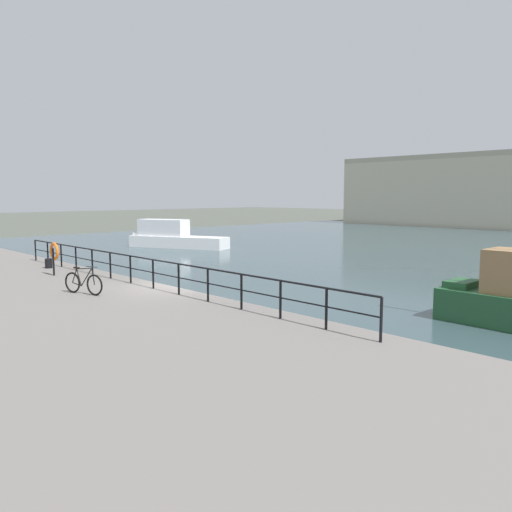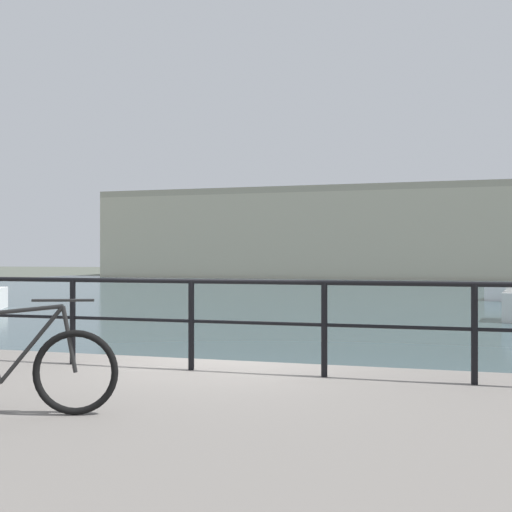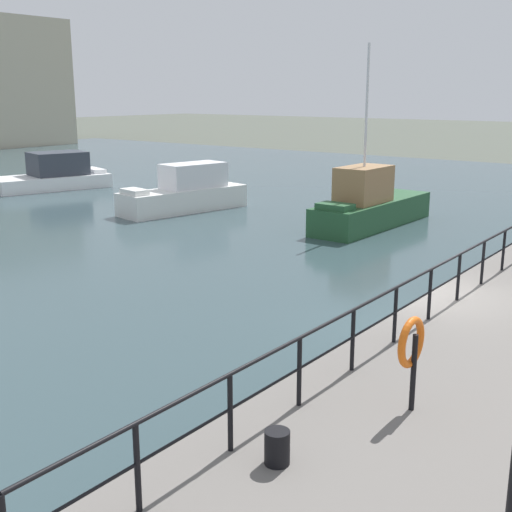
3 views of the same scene
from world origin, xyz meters
name	(u,v)px [view 2 (image 2 of 3)]	position (x,y,z in m)	size (l,w,h in m)	color
ground_plane	(220,438)	(0.00, 0.00, 0.00)	(240.00, 240.00, 0.00)	#4C5147
water_basin	(375,295)	(0.00, 30.20, 0.01)	(80.00, 60.00, 0.01)	#33474C
harbor_building	(445,233)	(5.51, 61.74, 5.01)	(65.81, 14.50, 13.01)	#C1B79E
quay_railing	(130,306)	(-0.90, -0.75, 1.75)	(20.65, 0.07, 1.08)	black
parked_bicycle	(12,369)	(-0.83, -3.07, 1.40)	(1.71, 0.59, 0.98)	black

